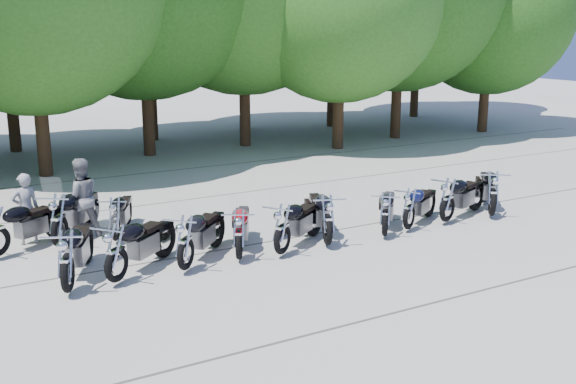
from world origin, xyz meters
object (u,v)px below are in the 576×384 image
motorcycle_1 (116,251)px  motorcycle_0 (66,259)px  motorcycle_6 (385,213)px  rider_0 (26,209)px  motorcycle_8 (448,199)px  motorcycle_3 (239,233)px  motorcycle_7 (409,208)px  motorcycle_2 (185,241)px  motorcycle_4 (282,228)px  motorcycle_9 (493,192)px  motorcycle_11 (59,219)px  rider_1 (80,198)px  motorcycle_12 (115,218)px  motorcycle_5 (328,218)px

motorcycle_1 → motorcycle_0: bearing=54.7°
motorcycle_6 → rider_0: 8.06m
motorcycle_0 → motorcycle_8: size_ratio=1.05×
motorcycle_3 → motorcycle_7: bearing=-151.7°
motorcycle_2 → rider_0: (-2.41, 3.47, 0.15)m
motorcycle_4 → motorcycle_7: motorcycle_4 is taller
motorcycle_9 → motorcycle_11: 10.43m
motorcycle_6 → motorcycle_7: size_ratio=1.03×
motorcycle_0 → motorcycle_1: motorcycle_0 is taller
motorcycle_0 → rider_0: rider_0 is taller
motorcycle_1 → rider_1: bearing=-41.8°
motorcycle_12 → motorcycle_9: bearing=-170.9°
motorcycle_9 → rider_1: 10.04m
motorcycle_6 → rider_1: 6.98m
motorcycle_12 → motorcycle_4: bearing=162.5°
motorcycle_0 → motorcycle_6: 7.06m
motorcycle_1 → motorcycle_2: bearing=-130.3°
motorcycle_6 → motorcycle_8: motorcycle_8 is taller
motorcycle_11 → motorcycle_12: motorcycle_11 is taller
motorcycle_6 → motorcycle_3: bearing=37.8°
motorcycle_0 → motorcycle_4: 4.39m
motorcycle_7 → motorcycle_0: bearing=59.7°
motorcycle_2 → motorcycle_12: (-0.69, 2.55, -0.07)m
motorcycle_5 → motorcycle_7: 2.34m
motorcycle_7 → motorcycle_12: bearing=37.3°
motorcycle_4 → motorcycle_5: motorcycle_5 is taller
motorcycle_5 → rider_1: 5.68m
motorcycle_4 → motorcycle_7: (3.49, 0.11, -0.06)m
motorcycle_1 → rider_0: size_ratio=1.46×
rider_1 → motorcycle_11: bearing=47.1°
motorcycle_3 → motorcycle_7: motorcycle_3 is taller
motorcycle_4 → motorcycle_8: motorcycle_8 is taller
motorcycle_11 → motorcycle_2: bearing=159.4°
motorcycle_4 → motorcycle_11: 4.87m
motorcycle_3 → motorcycle_8: (5.62, -0.04, 0.03)m
motorcycle_5 → motorcycle_12: motorcycle_5 is taller
motorcycle_0 → motorcycle_7: bearing=-155.8°
motorcycle_4 → motorcycle_6: (2.67, -0.04, -0.04)m
motorcycle_4 → motorcycle_7: 3.49m
motorcycle_7 → motorcycle_12: (-6.29, 2.55, 0.00)m
motorcycle_3 → motorcycle_12: 3.12m
motorcycle_0 → rider_1: size_ratio=1.31×
motorcycle_4 → motorcycle_9: 6.06m
motorcycle_7 → motorcycle_11: 7.94m
motorcycle_6 → motorcycle_8: (2.02, 0.16, 0.05)m
motorcycle_0 → motorcycle_12: size_ratio=1.16×
motorcycle_12 → rider_0: (-1.72, 0.93, 0.22)m
motorcycle_3 → motorcycle_12: bearing=-24.0°
motorcycle_0 → motorcycle_4: size_ratio=1.07×
motorcycle_4 → motorcycle_0: bearing=54.9°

